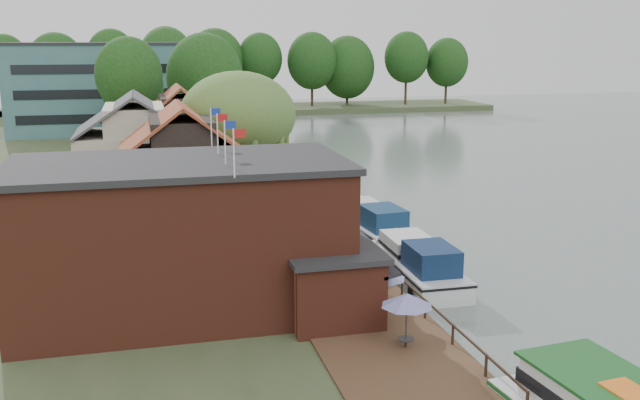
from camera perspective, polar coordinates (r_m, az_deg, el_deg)
ground at (r=40.42m, az=12.63°, el=-7.35°), size 260.00×260.00×0.00m
land_bank at (r=71.07m, az=-24.01°, el=0.95°), size 50.00×140.00×1.00m
quay_deck at (r=46.51m, az=-1.79°, el=-3.01°), size 6.00×50.00×0.10m
quay_rail at (r=47.49m, az=1.26°, el=-2.11°), size 0.20×49.00×1.00m
pub at (r=34.14m, az=-7.69°, el=-2.70°), size 20.00×11.00×7.30m
hotel_block at (r=104.02m, az=-16.82°, el=8.62°), size 25.40×12.40×12.30m
cottage_a at (r=48.53m, az=-10.96°, el=2.52°), size 8.60×7.60×8.50m
cottage_b at (r=58.34m, az=-14.51°, el=4.04°), size 9.60×8.60×8.50m
cottage_c at (r=67.35m, az=-11.10°, el=5.33°), size 7.60×7.60×8.50m
willow at (r=53.72m, az=-6.52°, el=4.68°), size 8.60×8.60×10.43m
umbrella_0 at (r=30.15m, az=6.91°, el=-9.54°), size 2.18×2.18×2.38m
umbrella_1 at (r=33.27m, az=4.82°, el=-7.31°), size 2.37×2.37×2.38m
umbrella_2 at (r=35.87m, az=2.96°, el=-5.78°), size 2.21×2.21×2.38m
umbrella_3 at (r=38.05m, az=2.01°, el=-4.67°), size 2.11×2.11×2.38m
umbrella_4 at (r=41.94m, az=-0.38°, el=-3.01°), size 2.08×2.08×2.38m
umbrella_5 at (r=43.59m, az=-0.50°, el=-2.39°), size 1.96×1.96×2.38m
umbrella_6 at (r=47.59m, az=-0.42°, el=-1.09°), size 2.46×2.46×2.38m
cruiser_0 at (r=41.72m, az=7.82°, el=-4.62°), size 3.61×10.69×2.61m
cruiser_1 at (r=50.15m, az=4.09°, el=-1.55°), size 4.37×10.97×2.63m
cruiser_2 at (r=60.69m, az=0.57°, el=1.01°), size 5.07×11.18×2.65m
swan at (r=30.06m, az=18.49°, el=-14.55°), size 0.44×0.44×0.44m
bank_tree_0 at (r=76.05m, az=-14.94°, el=7.67°), size 6.76×6.76×13.00m
bank_tree_1 at (r=82.43m, az=-9.15°, el=8.45°), size 8.61×8.61×13.44m
bank_tree_2 at (r=91.30m, az=-14.72°, el=7.87°), size 7.53×7.53×11.13m
bank_tree_3 at (r=111.43m, az=-14.66°, el=8.85°), size 7.57×7.57×11.76m
bank_tree_4 at (r=119.09m, az=-12.12°, el=9.89°), size 8.48×8.48×14.59m
bank_tree_5 at (r=128.48m, az=-13.78°, el=9.24°), size 7.39×7.39×11.23m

